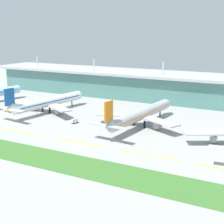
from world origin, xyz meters
The scene contains 10 objects.
ground_plane centered at (0.00, 0.00, 0.00)m, with size 600.00×600.00×0.00m, color #9E9E99.
terminal_building centered at (0.00, 111.64, 9.92)m, with size 288.00×34.00×28.43m.
airliner_near_middle centered at (-52.17, 43.90, 6.45)m, with size 48.40×65.56×18.90m.
airliner_center centered at (11.15, 42.48, 6.46)m, with size 48.62×70.52×18.90m.
taxiway_stripe_mid_west centered at (-37.00, 4.10, 0.02)m, with size 28.00×0.70×0.04m, color yellow.
taxiway_stripe_centre centered at (-3.00, 4.10, 0.02)m, with size 28.00×0.70×0.04m, color yellow.
taxiway_stripe_mid_east centered at (31.00, 4.10, 0.02)m, with size 28.00×0.70×0.04m, color yellow.
grass_verge centered at (0.00, -18.49, 0.05)m, with size 300.00×18.00×0.10m, color #3D702D.
baggage_cart centered at (-22.94, 30.36, 1.26)m, with size 3.05×4.00×2.48m.
fuel_truck centered at (-74.73, 33.53, 2.26)m, with size 7.62×4.29×4.95m.
Camera 1 is at (80.01, -117.70, 49.64)m, focal length 54.35 mm.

